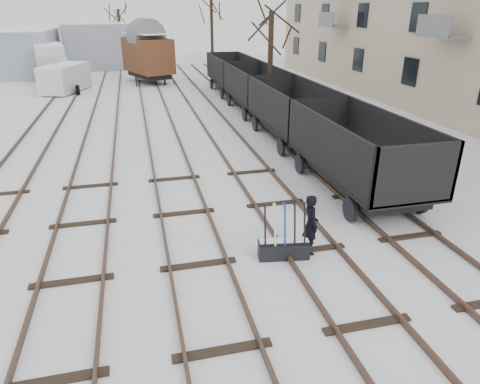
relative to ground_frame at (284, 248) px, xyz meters
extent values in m
plane|color=white|center=(-2.19, 0.13, -0.28)|extent=(120.00, 120.00, 0.00)
cube|color=black|center=(-8.91, 14.13, -0.21)|extent=(0.07, 52.00, 0.15)
cube|color=black|center=(-7.47, 14.13, -0.21)|extent=(0.07, 52.00, 0.15)
cube|color=black|center=(-5.91, 14.13, -0.21)|extent=(0.07, 52.00, 0.15)
cube|color=black|center=(-4.47, 14.13, -0.21)|extent=(0.07, 52.00, 0.15)
cube|color=black|center=(-5.19, 2.13, -0.26)|extent=(1.90, 0.20, 0.08)
cube|color=black|center=(-2.91, 14.13, -0.21)|extent=(0.07, 52.00, 0.15)
cube|color=black|center=(-1.47, 14.13, -0.21)|extent=(0.07, 52.00, 0.15)
cube|color=black|center=(-2.19, 2.13, -0.26)|extent=(1.90, 0.20, 0.08)
cube|color=black|center=(0.09, 14.13, -0.21)|extent=(0.07, 52.00, 0.15)
cube|color=black|center=(1.53, 14.13, -0.21)|extent=(0.07, 52.00, 0.15)
cube|color=black|center=(0.81, 2.13, -0.26)|extent=(1.90, 0.20, 0.08)
cube|color=black|center=(3.09, 14.13, -0.21)|extent=(0.07, 52.00, 0.15)
cube|color=black|center=(4.53, 14.13, -0.21)|extent=(0.07, 52.00, 0.15)
cube|color=black|center=(3.81, 2.13, -0.26)|extent=(1.90, 0.20, 0.08)
cube|color=#8D949F|center=(-6.19, 40.13, 1.92)|extent=(7.00, 6.00, 4.40)
cube|color=white|center=(-6.19, 40.13, 4.17)|extent=(6.86, 5.88, 0.10)
cube|color=black|center=(0.00, 0.00, -0.06)|extent=(1.35, 0.62, 0.44)
cube|color=black|center=(0.00, 0.00, 0.18)|extent=(1.33, 0.50, 0.06)
cube|color=white|center=(0.00, 0.00, 0.22)|extent=(1.28, 0.45, 0.03)
cylinder|color=black|center=(-0.49, 0.08, 0.67)|extent=(0.10, 0.32, 1.08)
cylinder|color=silver|center=(-0.25, 0.04, 0.67)|extent=(0.10, 0.32, 1.08)
cylinder|color=#0C32A4|center=(0.00, 0.00, 0.67)|extent=(0.10, 0.32, 1.08)
cylinder|color=black|center=(0.25, -0.04, 0.67)|extent=(0.10, 0.32, 1.08)
cylinder|color=black|center=(0.49, -0.08, 0.67)|extent=(0.10, 0.32, 1.08)
imported|color=black|center=(0.75, 0.10, 0.53)|extent=(0.42, 0.61, 1.63)
cube|color=black|center=(3.81, 3.57, 0.42)|extent=(2.09, 5.75, 0.44)
cube|color=black|center=(3.81, 3.57, 0.64)|extent=(2.61, 6.54, 0.13)
cube|color=black|center=(2.56, 3.57, 1.51)|extent=(0.11, 6.54, 1.74)
cube|color=black|center=(5.06, 3.57, 1.51)|extent=(0.11, 6.54, 1.74)
cube|color=white|center=(3.81, 3.57, 0.75)|extent=(2.35, 6.28, 0.07)
cylinder|color=black|center=(2.61, 1.47, 0.10)|extent=(0.13, 0.76, 0.76)
cylinder|color=black|center=(5.01, 5.66, 0.10)|extent=(0.13, 0.76, 0.76)
cube|color=black|center=(3.81, 9.97, 0.42)|extent=(2.09, 5.75, 0.44)
cube|color=black|center=(3.81, 9.97, 0.64)|extent=(2.61, 6.54, 0.13)
cube|color=black|center=(2.56, 9.97, 1.51)|extent=(0.11, 6.54, 1.74)
cube|color=black|center=(5.06, 9.97, 1.51)|extent=(0.11, 6.54, 1.74)
cube|color=white|center=(3.81, 9.97, 0.75)|extent=(2.35, 6.28, 0.07)
cylinder|color=black|center=(2.61, 7.87, 0.10)|extent=(0.13, 0.76, 0.76)
cylinder|color=black|center=(5.01, 12.06, 0.10)|extent=(0.13, 0.76, 0.76)
cube|color=black|center=(3.81, 16.37, 0.42)|extent=(2.09, 5.75, 0.44)
cube|color=black|center=(3.81, 16.37, 0.64)|extent=(2.61, 6.54, 0.13)
cube|color=black|center=(2.56, 16.37, 1.51)|extent=(0.11, 6.54, 1.74)
cube|color=black|center=(5.06, 16.37, 1.51)|extent=(0.11, 6.54, 1.74)
cube|color=white|center=(3.81, 16.37, 0.75)|extent=(2.35, 6.28, 0.07)
cylinder|color=black|center=(2.61, 14.27, 0.10)|extent=(0.13, 0.76, 0.76)
cylinder|color=black|center=(5.01, 18.46, 0.10)|extent=(0.13, 0.76, 0.76)
cube|color=black|center=(3.81, 22.77, 0.42)|extent=(2.09, 5.75, 0.44)
cube|color=black|center=(3.81, 22.77, 0.64)|extent=(2.61, 6.54, 0.13)
cube|color=black|center=(2.56, 22.77, 1.51)|extent=(0.11, 6.54, 1.74)
cube|color=black|center=(5.06, 22.77, 1.51)|extent=(0.11, 6.54, 1.74)
cube|color=white|center=(3.81, 22.77, 0.75)|extent=(2.35, 6.28, 0.07)
cylinder|color=black|center=(2.61, 20.67, 0.10)|extent=(0.13, 0.76, 0.76)
cylinder|color=black|center=(5.01, 24.86, 0.10)|extent=(0.13, 0.76, 0.76)
cube|color=black|center=(-1.96, 29.10, 0.39)|extent=(3.52, 4.99, 0.42)
cube|color=#522A18|center=(-1.96, 29.10, 1.95)|extent=(4.21, 5.75, 2.71)
cube|color=white|center=(-1.96, 29.10, 3.67)|extent=(3.88, 5.42, 0.04)
cylinder|color=black|center=(-3.11, 27.43, 0.08)|extent=(0.12, 0.73, 0.73)
cylinder|color=black|center=(-0.82, 30.76, 0.08)|extent=(0.12, 0.73, 0.73)
cube|color=black|center=(-10.00, 31.39, 0.20)|extent=(2.44, 6.83, 0.27)
cube|color=#9DA3A6|center=(-10.00, 28.90, 0.92)|extent=(2.46, 2.18, 2.22)
cube|color=silver|center=(-10.00, 32.10, 1.49)|extent=(3.13, 4.98, 2.49)
cube|color=white|center=(-10.00, 32.10, 2.76)|extent=(3.07, 4.89, 0.04)
cylinder|color=black|center=(-10.97, 29.08, 0.16)|extent=(0.27, 0.89, 0.89)
cylinder|color=black|center=(-9.02, 33.88, 0.16)|extent=(0.27, 0.89, 0.89)
cube|color=silver|center=(-8.31, 26.12, 0.76)|extent=(3.43, 4.99, 1.88)
cube|color=white|center=(-8.31, 26.12, 1.72)|extent=(3.35, 4.88, 0.04)
cylinder|color=black|center=(-9.25, 24.65, 0.08)|extent=(0.23, 0.73, 0.73)
cylinder|color=black|center=(-7.37, 27.58, 0.08)|extent=(0.23, 0.73, 0.73)
cylinder|color=black|center=(4.27, 14.96, 2.60)|extent=(0.30, 0.30, 5.77)
cylinder|color=black|center=(-4.21, 41.48, 2.59)|extent=(0.30, 0.30, 5.75)
cylinder|color=black|center=(4.55, 34.79, 3.76)|extent=(0.30, 0.30, 8.08)
camera|label=1|loc=(-3.34, -8.94, 5.68)|focal=32.00mm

